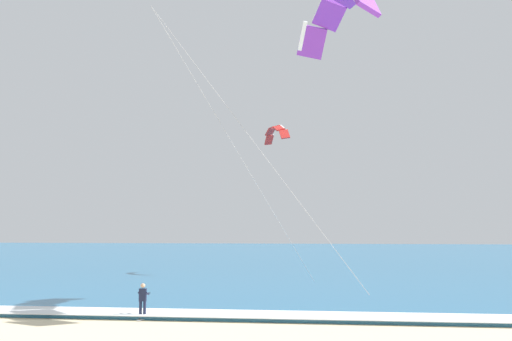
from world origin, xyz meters
TOP-DOWN VIEW (x-y plane):
  - sea at (0.00, 71.07)m, footprint 200.00×120.00m
  - surf_foam at (0.00, 12.07)m, footprint 200.00×2.55m
  - surfboard at (-0.57, 11.35)m, footprint 0.52×1.42m
  - kitesurfer at (-0.57, 11.37)m, footprint 0.55×0.54m
  - kite_primary at (9.09, 15.40)m, footprint 11.62×8.15m
  - kite_distant at (3.70, 36.89)m, footprint 2.70×4.19m

SIDE VIEW (x-z plane):
  - surfboard at x=-0.57m, z-range -0.02..0.07m
  - sea at x=0.00m, z-range 0.00..0.20m
  - surf_foam at x=0.00m, z-range 0.20..0.24m
  - kitesurfer at x=-0.57m, z-range 0.10..1.79m
  - kite_distant at x=3.70m, z-range 12.37..13.99m
  - kite_primary at x=9.09m, z-range 8.17..24.74m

